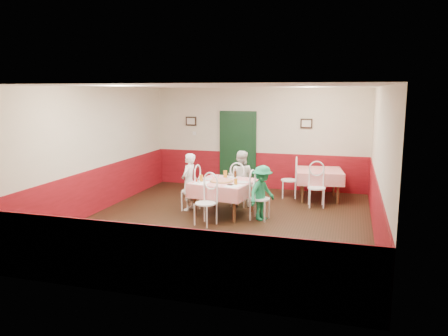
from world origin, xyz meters
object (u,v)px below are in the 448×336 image
(chair_far, at_px, (240,187))
(diner_far, at_px, (241,178))
(glass_b, at_px, (236,182))
(glass_c, at_px, (225,174))
(second_table, at_px, (319,185))
(chair_second_a, at_px, (289,180))
(diner_left, at_px, (189,182))
(chair_near, at_px, (206,203))
(pizza, at_px, (222,181))
(beer_bottle, at_px, (235,174))
(chair_left, at_px, (191,191))
(glass_a, at_px, (201,178))
(diner_right, at_px, (262,193))
(wallet, at_px, (230,185))
(main_table, at_px, (224,198))
(chair_second_b, at_px, (317,188))
(chair_right, at_px, (260,199))

(chair_far, distance_m, diner_far, 0.22)
(glass_b, bearing_deg, glass_c, 121.66)
(second_table, relative_size, chair_second_a, 1.24)
(chair_far, height_order, diner_left, diner_left)
(chair_near, height_order, diner_far, diner_far)
(chair_second_a, relative_size, pizza, 1.86)
(beer_bottle, bearing_deg, chair_left, -165.78)
(chair_near, xyz_separation_m, beer_bottle, (0.29, 1.23, 0.41))
(glass_a, bearing_deg, chair_second_a, 53.48)
(glass_b, bearing_deg, chair_left, 159.46)
(glass_a, height_order, diner_right, diner_right)
(chair_near, bearing_deg, wallet, 69.68)
(wallet, relative_size, diner_right, 0.09)
(glass_a, height_order, glass_c, glass_c)
(glass_c, bearing_deg, chair_left, -160.93)
(main_table, relative_size, glass_b, 9.40)
(second_table, relative_size, wallet, 10.18)
(chair_second_a, height_order, wallet, chair_second_a)
(beer_bottle, bearing_deg, wallet, -82.65)
(second_table, relative_size, chair_near, 1.24)
(diner_left, bearing_deg, chair_near, 41.67)
(main_table, distance_m, glass_c, 0.62)
(pizza, bearing_deg, chair_second_a, 60.14)
(pizza, xyz_separation_m, glass_a, (-0.43, -0.11, 0.06))
(second_table, bearing_deg, chair_second_b, -90.00)
(chair_far, height_order, glass_a, glass_a)
(chair_right, xyz_separation_m, pizza, (-0.87, 0.07, 0.33))
(main_table, height_order, chair_left, chair_left)
(main_table, bearing_deg, chair_right, -10.01)
(diner_far, xyz_separation_m, diner_right, (0.73, -1.04, -0.08))
(pizza, bearing_deg, diner_far, 78.79)
(chair_left, distance_m, chair_right, 1.70)
(diner_left, bearing_deg, beer_bottle, 108.15)
(beer_bottle, bearing_deg, diner_right, -36.82)
(main_table, xyz_separation_m, chair_second_b, (1.91, 1.26, 0.08))
(glass_c, bearing_deg, diner_right, -30.01)
(wallet, bearing_deg, pizza, 143.10)
(chair_second_b, height_order, glass_b, chair_second_b)
(glass_b, relative_size, beer_bottle, 0.66)
(second_table, bearing_deg, glass_b, -124.25)
(chair_left, distance_m, chair_second_a, 2.73)
(second_table, distance_m, beer_bottle, 2.44)
(chair_left, relative_size, glass_b, 6.93)
(second_table, xyz_separation_m, diner_far, (-1.76, -1.12, 0.29))
(main_table, bearing_deg, chair_second_a, 59.94)
(chair_right, relative_size, glass_b, 6.93)
(chair_left, relative_size, chair_near, 1.00)
(diner_far, bearing_deg, glass_a, 60.67)
(chair_second_b, xyz_separation_m, beer_bottle, (-1.76, -0.86, 0.41))
(diner_right, bearing_deg, glass_b, 129.20)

